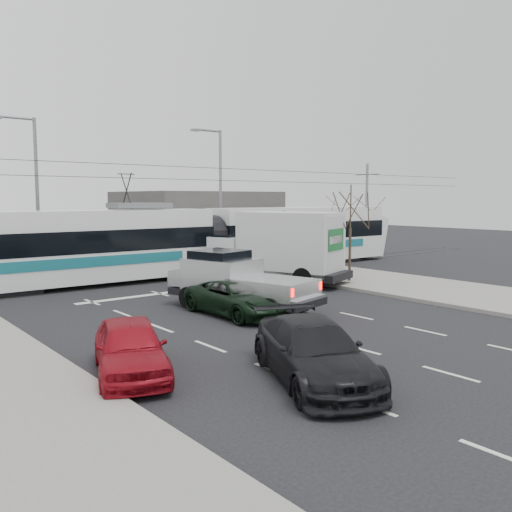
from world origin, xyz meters
TOP-DOWN VIEW (x-y plane):
  - ground at (0.00, 0.00)m, footprint 120.00×120.00m
  - sidewalk_right at (9.00, 0.00)m, footprint 6.00×60.00m
  - rails at (0.00, 10.00)m, footprint 60.00×1.60m
  - building_right at (12.00, 24.00)m, footprint 12.00×10.00m
  - bare_tree at (7.60, 2.50)m, footprint 2.40×2.40m
  - traffic_signal at (6.47, 6.50)m, footprint 0.44×0.44m
  - street_lamp_near at (7.31, 14.00)m, footprint 2.38×0.25m
  - street_lamp_far at (-4.19, 16.00)m, footprint 2.38×0.25m
  - catenary at (0.00, 10.00)m, footprint 60.00×0.20m
  - tram at (3.89, 10.24)m, footprint 28.08×3.61m
  - silver_pickup at (-1.04, 0.97)m, footprint 3.65×6.77m
  - box_truck at (4.84, 4.96)m, footprint 4.88×7.91m
  - navy_pickup at (5.52, 4.91)m, footprint 2.12×4.97m
  - green_car at (-1.69, -0.03)m, footprint 2.22×4.79m
  - red_car at (-8.06, -3.95)m, footprint 3.10×4.56m
  - dark_car at (-4.79, -7.17)m, footprint 3.99×5.49m

SIDE VIEW (x-z plane):
  - ground at x=0.00m, z-range 0.00..0.00m
  - rails at x=0.00m, z-range 0.00..0.03m
  - sidewalk_right at x=9.00m, z-range 0.00..0.15m
  - green_car at x=-1.69m, z-range 0.00..1.33m
  - red_car at x=-8.06m, z-range 0.00..1.44m
  - dark_car at x=-4.79m, z-range 0.00..1.48m
  - navy_pickup at x=5.52m, z-range -0.01..2.04m
  - silver_pickup at x=-1.04m, z-range -0.01..2.33m
  - box_truck at x=4.84m, z-range -0.02..3.72m
  - tram at x=3.89m, z-range -0.83..4.89m
  - building_right at x=12.00m, z-range 0.00..5.00m
  - traffic_signal at x=6.47m, z-range 0.94..4.54m
  - bare_tree at x=7.60m, z-range 1.29..6.29m
  - catenary at x=0.00m, z-range 0.38..7.38m
  - street_lamp_near at x=7.31m, z-range 0.61..9.61m
  - street_lamp_far at x=-4.19m, z-range 0.61..9.61m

